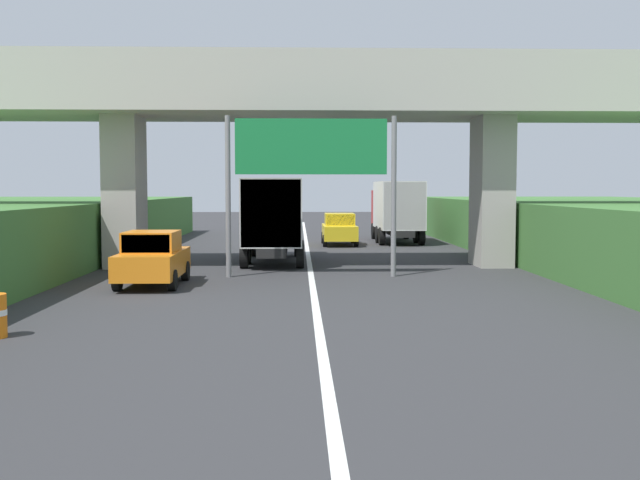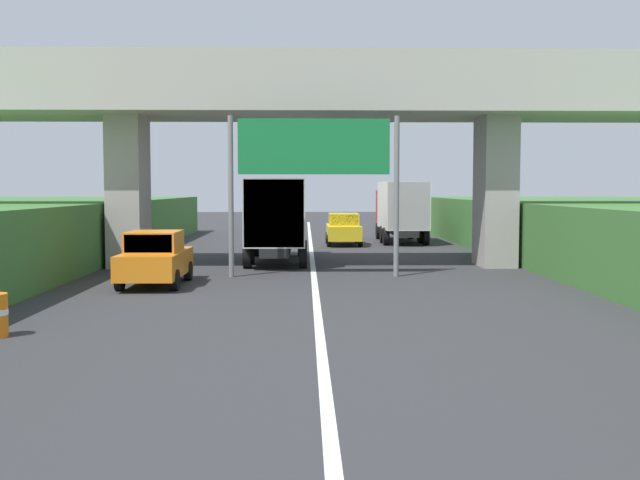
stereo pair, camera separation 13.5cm
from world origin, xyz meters
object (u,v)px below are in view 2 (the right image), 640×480
at_px(overhead_highway_sign, 314,158).
at_px(car_orange, 155,258).
at_px(truck_blue, 277,216).
at_px(truck_red, 401,208).
at_px(car_yellow, 344,229).

height_order(overhead_highway_sign, car_orange, overhead_highway_sign).
bearing_deg(truck_blue, overhead_highway_sign, -74.09).
bearing_deg(car_orange, overhead_highway_sign, 24.13).
bearing_deg(truck_red, truck_blue, -119.80).
bearing_deg(truck_blue, car_yellow, 71.12).
xyz_separation_m(truck_red, car_orange, (-10.14, -18.82, -1.08)).
distance_m(truck_red, truck_blue, 13.23).
bearing_deg(truck_blue, car_orange, -115.91).
height_order(overhead_highway_sign, truck_blue, overhead_highway_sign).
xyz_separation_m(truck_blue, car_orange, (-3.56, -7.34, -1.08)).
distance_m(car_orange, car_yellow, 18.09).
height_order(truck_red, car_yellow, truck_red).
xyz_separation_m(overhead_highway_sign, car_yellow, (1.77, 14.52, -3.25)).
distance_m(truck_blue, car_yellow, 10.02).
bearing_deg(car_orange, car_yellow, 67.96).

